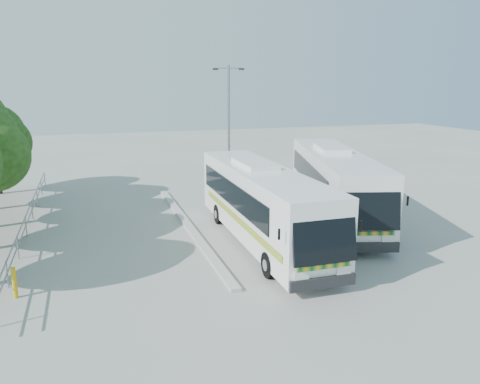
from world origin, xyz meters
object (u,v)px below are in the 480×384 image
object	(u,v)px
bollard	(14,283)
coach_main	(262,203)
lamppost	(229,124)
coach_adjacent	(334,183)

from	to	relation	value
bollard	coach_main	bearing A→B (deg)	15.35
coach_main	lamppost	xyz separation A→B (m)	(1.53, 10.23, 2.71)
lamppost	bollard	world-z (taller)	lamppost
lamppost	bollard	bearing A→B (deg)	-114.76
coach_main	lamppost	distance (m)	10.70
coach_main	coach_adjacent	distance (m)	5.73
coach_adjacent	bollard	size ratio (longest dim) A/B	11.83
coach_adjacent	lamppost	world-z (taller)	lamppost
coach_main	lamppost	bearing A→B (deg)	82.09
lamppost	coach_adjacent	bearing A→B (deg)	-47.82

